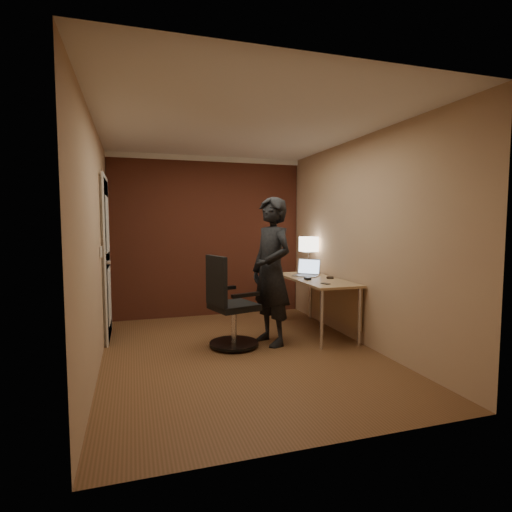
{
  "coord_description": "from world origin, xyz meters",
  "views": [
    {
      "loc": [
        -1.15,
        -4.28,
        1.47
      ],
      "look_at": [
        0.35,
        0.55,
        1.05
      ],
      "focal_mm": 28.0,
      "sensor_mm": 36.0,
      "label": 1
    }
  ],
  "objects_px": {
    "desk_lamp": "(309,245)",
    "office_chair": "(229,308)",
    "desk": "(320,288)",
    "wallet": "(330,278)",
    "laptop": "(307,271)",
    "phone": "(325,284)",
    "person": "(271,271)",
    "mouse": "(308,279)"
  },
  "relations": [
    {
      "from": "desk_lamp",
      "to": "office_chair",
      "type": "distance_m",
      "value": 1.84
    },
    {
      "from": "desk",
      "to": "wallet",
      "type": "height_order",
      "value": "wallet"
    },
    {
      "from": "laptop",
      "to": "phone",
      "type": "bearing_deg",
      "value": -97.85
    },
    {
      "from": "desk",
      "to": "office_chair",
      "type": "height_order",
      "value": "office_chair"
    },
    {
      "from": "desk_lamp",
      "to": "wallet",
      "type": "relative_size",
      "value": 4.86
    },
    {
      "from": "office_chair",
      "to": "desk",
      "type": "bearing_deg",
      "value": 13.52
    },
    {
      "from": "phone",
      "to": "office_chair",
      "type": "bearing_deg",
      "value": 158.19
    },
    {
      "from": "desk_lamp",
      "to": "person",
      "type": "xyz_separation_m",
      "value": [
        -0.91,
        -0.9,
        -0.26
      ]
    },
    {
      "from": "mouse",
      "to": "wallet",
      "type": "height_order",
      "value": "mouse"
    },
    {
      "from": "office_chair",
      "to": "person",
      "type": "height_order",
      "value": "person"
    },
    {
      "from": "desk_lamp",
      "to": "phone",
      "type": "distance_m",
      "value": 1.18
    },
    {
      "from": "laptop",
      "to": "mouse",
      "type": "height_order",
      "value": "laptop"
    },
    {
      "from": "desk",
      "to": "laptop",
      "type": "distance_m",
      "value": 0.35
    },
    {
      "from": "mouse",
      "to": "office_chair",
      "type": "distance_m",
      "value": 1.17
    },
    {
      "from": "desk",
      "to": "office_chair",
      "type": "xyz_separation_m",
      "value": [
        -1.34,
        -0.32,
        -0.13
      ]
    },
    {
      "from": "desk",
      "to": "office_chair",
      "type": "bearing_deg",
      "value": -166.48
    },
    {
      "from": "desk",
      "to": "desk_lamp",
      "type": "xyz_separation_m",
      "value": [
        0.1,
        0.6,
        0.55
      ]
    },
    {
      "from": "desk",
      "to": "desk_lamp",
      "type": "height_order",
      "value": "desk_lamp"
    },
    {
      "from": "desk_lamp",
      "to": "laptop",
      "type": "height_order",
      "value": "desk_lamp"
    },
    {
      "from": "desk",
      "to": "phone",
      "type": "xyz_separation_m",
      "value": [
        -0.17,
        -0.48,
        0.13
      ]
    },
    {
      "from": "laptop",
      "to": "phone",
      "type": "height_order",
      "value": "laptop"
    },
    {
      "from": "desk_lamp",
      "to": "phone",
      "type": "bearing_deg",
      "value": -104.03
    },
    {
      "from": "wallet",
      "to": "desk",
      "type": "bearing_deg",
      "value": 152.39
    },
    {
      "from": "mouse",
      "to": "laptop",
      "type": "bearing_deg",
      "value": 63.49
    },
    {
      "from": "laptop",
      "to": "person",
      "type": "relative_size",
      "value": 0.23
    },
    {
      "from": "wallet",
      "to": "office_chair",
      "type": "relative_size",
      "value": 0.1
    },
    {
      "from": "office_chair",
      "to": "laptop",
      "type": "bearing_deg",
      "value": 25.31
    },
    {
      "from": "desk",
      "to": "laptop",
      "type": "height_order",
      "value": "laptop"
    },
    {
      "from": "laptop",
      "to": "office_chair",
      "type": "distance_m",
      "value": 1.45
    },
    {
      "from": "desk_lamp",
      "to": "mouse",
      "type": "relative_size",
      "value": 5.35
    },
    {
      "from": "desk_lamp",
      "to": "office_chair",
      "type": "xyz_separation_m",
      "value": [
        -1.44,
        -0.92,
        -0.67
      ]
    },
    {
      "from": "phone",
      "to": "desk_lamp",
      "type": "bearing_deg",
      "value": 61.65
    },
    {
      "from": "laptop",
      "to": "person",
      "type": "height_order",
      "value": "person"
    },
    {
      "from": "wallet",
      "to": "person",
      "type": "relative_size",
      "value": 0.06
    },
    {
      "from": "phone",
      "to": "office_chair",
      "type": "height_order",
      "value": "office_chair"
    },
    {
      "from": "mouse",
      "to": "person",
      "type": "distance_m",
      "value": 0.63
    },
    {
      "from": "office_chair",
      "to": "phone",
      "type": "bearing_deg",
      "value": -7.5
    },
    {
      "from": "person",
      "to": "office_chair",
      "type": "bearing_deg",
      "value": -103.86
    },
    {
      "from": "desk_lamp",
      "to": "wallet",
      "type": "xyz_separation_m",
      "value": [
        0.01,
        -0.66,
        -0.41
      ]
    },
    {
      "from": "desk",
      "to": "laptop",
      "type": "relative_size",
      "value": 3.59
    },
    {
      "from": "mouse",
      "to": "phone",
      "type": "height_order",
      "value": "mouse"
    },
    {
      "from": "laptop",
      "to": "wallet",
      "type": "relative_size",
      "value": 3.8
    }
  ]
}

